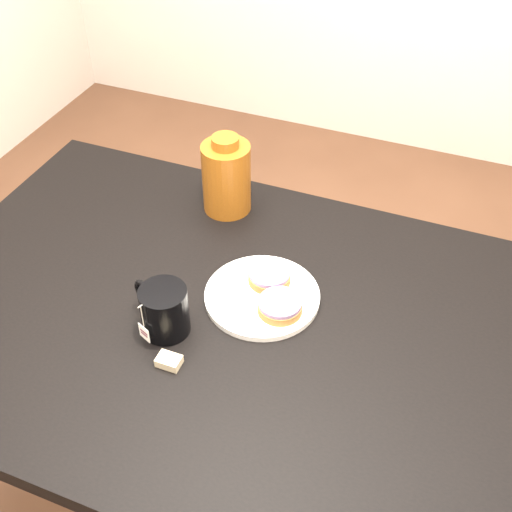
% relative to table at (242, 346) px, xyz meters
% --- Properties ---
extents(ground_plane, '(4.00, 4.00, 0.00)m').
position_rel_table_xyz_m(ground_plane, '(0.00, 0.00, -0.67)').
color(ground_plane, brown).
extents(table, '(1.40, 0.90, 0.75)m').
position_rel_table_xyz_m(table, '(0.00, 0.00, 0.00)').
color(table, black).
rests_on(table, ground_plane).
extents(plate, '(0.24, 0.24, 0.02)m').
position_rel_table_xyz_m(plate, '(0.02, 0.07, 0.09)').
color(plate, white).
rests_on(plate, table).
extents(bagel_back, '(0.09, 0.09, 0.03)m').
position_rel_table_xyz_m(bagel_back, '(0.02, 0.11, 0.11)').
color(bagel_back, brown).
rests_on(bagel_back, plate).
extents(bagel_front, '(0.11, 0.11, 0.03)m').
position_rel_table_xyz_m(bagel_front, '(0.07, 0.04, 0.11)').
color(bagel_front, brown).
rests_on(bagel_front, plate).
extents(mug, '(0.15, 0.12, 0.10)m').
position_rel_table_xyz_m(mug, '(-0.13, -0.08, 0.14)').
color(mug, black).
rests_on(mug, table).
extents(teabag_pouch, '(0.05, 0.03, 0.02)m').
position_rel_table_xyz_m(teabag_pouch, '(-0.08, -0.15, 0.09)').
color(teabag_pouch, '#C6B793').
rests_on(teabag_pouch, table).
extents(bagel_package, '(0.14, 0.14, 0.20)m').
position_rel_table_xyz_m(bagel_package, '(-0.17, 0.33, 0.17)').
color(bagel_package, '#5E2D0C').
rests_on(bagel_package, table).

